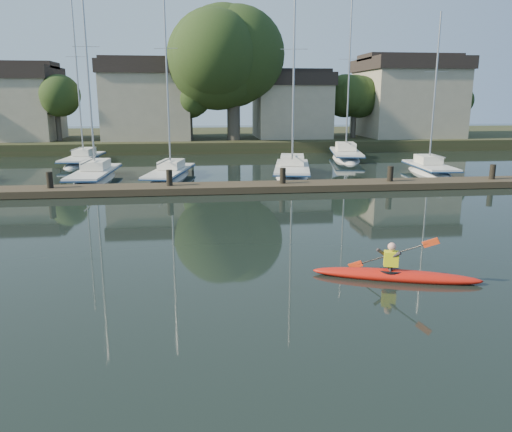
{
  "coord_description": "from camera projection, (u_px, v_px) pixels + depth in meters",
  "views": [
    {
      "loc": [
        -1.6,
        -12.1,
        4.83
      ],
      "look_at": [
        0.24,
        3.12,
        1.2
      ],
      "focal_mm": 35.0,
      "sensor_mm": 36.0,
      "label": 1
    }
  ],
  "objects": [
    {
      "name": "kayak",
      "position": [
        395.0,
        273.0,
        13.61
      ],
      "size": [
        4.48,
        1.99,
        1.45
      ],
      "rotation": [
        0.0,
        0.0,
        -0.32
      ],
      "color": "red",
      "rests_on": "ground"
    },
    {
      "name": "sailboat_7",
      "position": [
        346.0,
        161.0,
        40.8
      ],
      "size": [
        3.78,
        8.7,
        13.6
      ],
      "rotation": [
        0.0,
        0.0,
        -0.19
      ],
      "color": "silver",
      "rests_on": "ground"
    },
    {
      "name": "shore",
      "position": [
        226.0,
        114.0,
        51.36
      ],
      "size": [
        90.0,
        25.25,
        12.75
      ],
      "color": "#243018",
      "rests_on": "ground"
    },
    {
      "name": "dock",
      "position": [
        227.0,
        188.0,
        26.47
      ],
      "size": [
        34.0,
        2.0,
        1.8
      ],
      "color": "#3F3324",
      "rests_on": "ground"
    },
    {
      "name": "ground",
      "position": [
        261.0,
        288.0,
        12.99
      ],
      "size": [
        160.0,
        160.0,
        0.0
      ],
      "primitive_type": "plane",
      "color": "black",
      "rests_on": "ground"
    },
    {
      "name": "sailboat_4",
      "position": [
        429.0,
        176.0,
        32.97
      ],
      "size": [
        2.49,
        6.78,
        11.3
      ],
      "rotation": [
        0.0,
        0.0,
        -0.07
      ],
      "color": "silver",
      "rests_on": "ground"
    },
    {
      "name": "sailboat_2",
      "position": [
        170.0,
        181.0,
        30.87
      ],
      "size": [
        3.45,
        8.19,
        13.21
      ],
      "rotation": [
        0.0,
        0.0,
        -0.21
      ],
      "color": "silver",
      "rests_on": "ground"
    },
    {
      "name": "sailboat_5",
      "position": [
        83.0,
        165.0,
        38.12
      ],
      "size": [
        2.52,
        8.22,
        13.41
      ],
      "rotation": [
        0.0,
        0.0,
        -0.08
      ],
      "color": "silver",
      "rests_on": "ground"
    },
    {
      "name": "sailboat_1",
      "position": [
        95.0,
        183.0,
        30.21
      ],
      "size": [
        2.45,
        8.25,
        13.34
      ],
      "rotation": [
        0.0,
        0.0,
        -0.05
      ],
      "color": "silver",
      "rests_on": "ground"
    },
    {
      "name": "sailboat_3",
      "position": [
        292.0,
        179.0,
        31.98
      ],
      "size": [
        3.78,
        8.61,
        13.46
      ],
      "rotation": [
        0.0,
        0.0,
        -0.2
      ],
      "color": "silver",
      "rests_on": "ground"
    }
  ]
}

